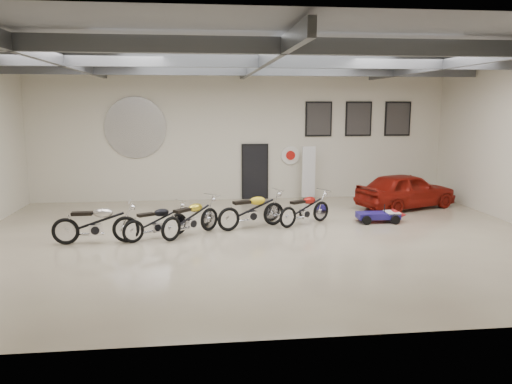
{
  "coord_description": "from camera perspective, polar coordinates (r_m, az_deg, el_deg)",
  "views": [
    {
      "loc": [
        -1.65,
        -13.22,
        3.63
      ],
      "look_at": [
        0.0,
        1.2,
        1.1
      ],
      "focal_mm": 35.0,
      "sensor_mm": 36.0,
      "label": 1
    }
  ],
  "objects": [
    {
      "name": "floor",
      "position": [
        13.81,
        0.57,
        -5.35
      ],
      "size": [
        16.0,
        12.0,
        0.01
      ],
      "primitive_type": "cube",
      "color": "#BAAD8E",
      "rests_on": "ground"
    },
    {
      "name": "ceiling_beams",
      "position": [
        13.37,
        0.61,
        14.69
      ],
      "size": [
        15.8,
        11.8,
        0.32
      ],
      "primitive_type": null,
      "color": "#4E5155",
      "rests_on": "ceiling"
    },
    {
      "name": "poster_left",
      "position": [
        19.75,
        7.17,
        8.27
      ],
      "size": [
        1.05,
        0.08,
        1.35
      ],
      "primitive_type": null,
      "color": "black",
      "rests_on": "back_wall"
    },
    {
      "name": "banner_stand",
      "position": [
        19.36,
        6.02,
        2.04
      ],
      "size": [
        0.58,
        0.35,
        2.01
      ],
      "primitive_type": null,
      "rotation": [
        0.0,
        0.0,
        0.25
      ],
      "color": "white",
      "rests_on": "floor"
    },
    {
      "name": "motorcycle_red",
      "position": [
        15.38,
        5.61,
        -1.84
      ],
      "size": [
        2.02,
        1.55,
        1.03
      ],
      "primitive_type": null,
      "rotation": [
        0.0,
        0.0,
        0.54
      ],
      "color": "silver",
      "rests_on": "floor"
    },
    {
      "name": "motorcycle_silver",
      "position": [
        13.87,
        -17.87,
        -3.32
      ],
      "size": [
        2.23,
        0.75,
        1.15
      ],
      "primitive_type": null,
      "rotation": [
        0.0,
        0.0,
        0.03
      ],
      "color": "silver",
      "rests_on": "floor"
    },
    {
      "name": "vintage_car",
      "position": [
        18.54,
        16.77,
        0.18
      ],
      "size": [
        2.71,
        4.05,
        1.28
      ],
      "primitive_type": "imported",
      "rotation": [
        0.0,
        0.0,
        1.92
      ],
      "color": "maroon",
      "rests_on": "floor"
    },
    {
      "name": "go_kart",
      "position": [
        16.15,
        14.24,
        -2.35
      ],
      "size": [
        1.63,
        0.78,
        0.58
      ],
      "primitive_type": null,
      "rotation": [
        0.0,
        0.0,
        -0.03
      ],
      "color": "navy",
      "rests_on": "floor"
    },
    {
      "name": "door",
      "position": [
        19.47,
        -0.13,
        2.27
      ],
      "size": [
        0.92,
        0.08,
        2.1
      ],
      "primitive_type": "cube",
      "color": "black",
      "rests_on": "back_wall"
    },
    {
      "name": "motorcycle_black",
      "position": [
        13.97,
        -11.38,
        -3.27
      ],
      "size": [
        1.95,
        1.51,
        1.0
      ],
      "primitive_type": null,
      "rotation": [
        0.0,
        0.0,
        0.55
      ],
      "color": "silver",
      "rests_on": "floor"
    },
    {
      "name": "logo_plaque",
      "position": [
        19.33,
        -13.61,
        7.15
      ],
      "size": [
        2.3,
        0.06,
        1.16
      ],
      "primitive_type": null,
      "color": "silver",
      "rests_on": "back_wall"
    },
    {
      "name": "motorcycle_yellow",
      "position": [
        14.86,
        -0.5,
        -2.01
      ],
      "size": [
        2.28,
        1.47,
        1.14
      ],
      "primitive_type": null,
      "rotation": [
        0.0,
        0.0,
        0.4
      ],
      "color": "silver",
      "rests_on": "floor"
    },
    {
      "name": "oil_sign",
      "position": [
        19.59,
        3.95,
        4.21
      ],
      "size": [
        0.72,
        0.1,
        0.72
      ],
      "primitive_type": null,
      "color": "white",
      "rests_on": "back_wall"
    },
    {
      "name": "motorcycle_gold",
      "position": [
        14.11,
        -7.47,
        -2.83
      ],
      "size": [
        1.95,
        1.92,
        1.09
      ],
      "primitive_type": null,
      "rotation": [
        0.0,
        0.0,
        0.77
      ],
      "color": "silver",
      "rests_on": "floor"
    },
    {
      "name": "poster_mid",
      "position": [
        20.18,
        11.63,
        8.18
      ],
      "size": [
        1.05,
        0.08,
        1.35
      ],
      "primitive_type": null,
      "color": "black",
      "rests_on": "back_wall"
    },
    {
      "name": "ceiling",
      "position": [
        13.4,
        0.61,
        15.75
      ],
      "size": [
        16.0,
        12.0,
        0.01
      ],
      "primitive_type": "cube",
      "color": "gray",
      "rests_on": "back_wall"
    },
    {
      "name": "poster_right",
      "position": [
        20.73,
        15.88,
        8.05
      ],
      "size": [
        1.05,
        0.08,
        1.35
      ],
      "primitive_type": null,
      "color": "black",
      "rests_on": "back_wall"
    },
    {
      "name": "back_wall",
      "position": [
        19.33,
        -1.63,
        6.53
      ],
      "size": [
        16.0,
        0.02,
        5.0
      ],
      "primitive_type": "cube",
      "color": "beige",
      "rests_on": "floor"
    }
  ]
}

